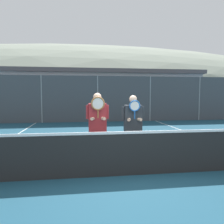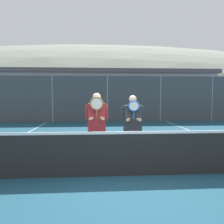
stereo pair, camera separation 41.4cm
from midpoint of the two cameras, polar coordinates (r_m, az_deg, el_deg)
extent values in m
plane|color=navy|center=(5.08, 6.24, -16.25)|extent=(120.00, 120.00, 0.00)
ellipsoid|color=gray|center=(52.03, -2.79, 2.58)|extent=(116.74, 64.85, 22.70)
cube|color=#9EA3A8|center=(21.89, -0.82, 4.77)|extent=(20.03, 5.00, 3.75)
cube|color=#4C4C51|center=(21.99, -0.83, 10.14)|extent=(20.53, 5.50, 0.36)
cylinder|color=gray|center=(14.68, -14.54, 3.31)|extent=(0.06, 0.06, 3.03)
cylinder|color=gray|center=(14.45, -0.40, 3.44)|extent=(0.06, 0.06, 3.03)
cylinder|color=gray|center=(15.08, 13.35, 3.37)|extent=(0.06, 0.06, 3.03)
cylinder|color=gray|center=(16.50, 25.36, 3.14)|extent=(0.06, 0.06, 3.03)
cube|color=#42474C|center=(14.45, -0.40, 3.44)|extent=(21.51, 0.02, 3.03)
cube|color=black|center=(4.93, 6.29, -11.10)|extent=(10.45, 0.02, 0.95)
cube|color=white|center=(4.82, 6.34, -5.42)|extent=(10.45, 0.03, 0.06)
cube|color=white|center=(8.48, -25.51, -8.13)|extent=(0.05, 16.00, 0.01)
cube|color=white|center=(9.22, 27.93, -7.21)|extent=(0.05, 16.00, 0.01)
cylinder|color=white|center=(5.60, -3.08, -9.48)|extent=(0.13, 0.13, 0.88)
cylinder|color=white|center=(5.61, -0.58, -9.46)|extent=(0.13, 0.13, 0.88)
cube|color=maroon|center=(5.47, -1.85, -1.39)|extent=(0.44, 0.22, 0.70)
sphere|color=#DBB293|center=(5.44, -1.86, 3.91)|extent=(0.21, 0.21, 0.21)
cylinder|color=maroon|center=(5.45, -4.42, 0.04)|extent=(0.08, 0.08, 0.35)
cylinder|color=maroon|center=(5.47, 0.71, 0.06)|extent=(0.08, 0.08, 0.35)
cylinder|color=#DBB293|center=(5.38, -2.98, -1.65)|extent=(0.16, 0.27, 0.08)
cylinder|color=#DBB293|center=(5.38, -0.65, -1.64)|extent=(0.16, 0.27, 0.08)
cylinder|color=#936033|center=(5.28, -1.79, -0.46)|extent=(0.03, 0.03, 0.20)
torus|color=#936033|center=(5.26, -1.79, 2.25)|extent=(0.33, 0.04, 0.33)
cylinder|color=silver|center=(5.26, -1.79, 2.25)|extent=(0.27, 0.00, 0.27)
cylinder|color=#56565B|center=(5.70, 6.23, -9.40)|extent=(0.13, 0.13, 0.86)
cylinder|color=#56565B|center=(5.75, 8.65, -9.31)|extent=(0.13, 0.13, 0.86)
cube|color=#282D33|center=(5.59, 7.53, -1.70)|extent=(0.44, 0.22, 0.68)
sphere|color=#DBB293|center=(5.56, 7.58, 3.36)|extent=(0.19, 0.19, 0.19)
cylinder|color=#282D33|center=(5.53, 5.03, -0.36)|extent=(0.08, 0.08, 0.33)
cylinder|color=#282D33|center=(5.63, 10.01, -0.33)|extent=(0.08, 0.08, 0.33)
cylinder|color=#DBB293|center=(5.48, 6.57, -1.95)|extent=(0.16, 0.27, 0.08)
cylinder|color=#DBB293|center=(5.53, 8.84, -1.93)|extent=(0.16, 0.27, 0.08)
cylinder|color=#1E5BAD|center=(5.40, 7.91, -0.78)|extent=(0.03, 0.03, 0.20)
torus|color=#1E5BAD|center=(5.39, 7.94, 1.61)|extent=(0.28, 0.03, 0.28)
cylinder|color=silver|center=(5.39, 7.94, 1.61)|extent=(0.23, 0.00, 0.23)
cube|color=maroon|center=(18.29, -22.22, 0.75)|extent=(4.21, 1.74, 0.78)
cube|color=#2D3842|center=(18.26, -22.28, 2.98)|extent=(2.32, 1.60, 0.64)
cylinder|color=black|center=(17.07, -18.76, -0.72)|extent=(0.60, 0.16, 0.60)
cylinder|color=black|center=(18.79, -17.36, -0.22)|extent=(0.60, 0.16, 0.60)
cylinder|color=black|center=(19.62, -25.15, -0.25)|extent=(0.60, 0.16, 0.60)
cube|color=#B2B7BC|center=(17.07, -6.55, 0.89)|extent=(4.01, 1.72, 0.83)
cube|color=#2D3842|center=(17.04, -6.57, 3.42)|extent=(2.21, 1.58, 0.68)
cylinder|color=black|center=(16.21, -2.08, -0.75)|extent=(0.60, 0.16, 0.60)
cylinder|color=black|center=(17.96, -2.24, -0.23)|extent=(0.60, 0.16, 0.60)
cylinder|color=black|center=(16.34, -11.26, -0.79)|extent=(0.60, 0.16, 0.60)
cylinder|color=black|center=(18.08, -10.53, -0.27)|extent=(0.60, 0.16, 0.60)
cube|color=#285638|center=(17.66, 10.22, 0.98)|extent=(4.48, 1.76, 0.84)
cube|color=#2D3842|center=(17.63, 10.25, 3.44)|extent=(2.47, 1.62, 0.68)
cylinder|color=black|center=(17.24, 15.63, -0.59)|extent=(0.60, 0.16, 0.60)
cylinder|color=black|center=(18.95, 13.82, -0.11)|extent=(0.60, 0.16, 0.60)
cylinder|color=black|center=(16.51, 6.04, -0.67)|extent=(0.60, 0.16, 0.60)
cylinder|color=black|center=(18.28, 5.08, -0.16)|extent=(0.60, 0.16, 0.60)
cube|color=navy|center=(19.58, 25.94, 0.85)|extent=(4.70, 1.85, 0.78)
cube|color=#2D3842|center=(19.56, 26.01, 2.92)|extent=(2.59, 1.70, 0.64)
cylinder|color=black|center=(18.06, 23.17, -0.57)|extent=(0.60, 0.16, 0.60)
cylinder|color=black|center=(19.76, 20.69, -0.08)|extent=(0.60, 0.16, 0.60)
camera|label=1|loc=(0.21, -87.92, 0.17)|focal=35.00mm
camera|label=2|loc=(0.21, 92.08, -0.17)|focal=35.00mm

